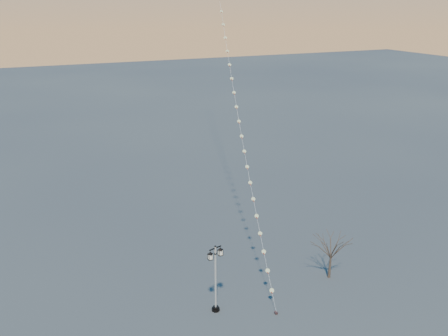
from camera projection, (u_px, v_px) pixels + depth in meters
ground at (255, 308)px, 32.54m from camera, size 300.00×300.00×0.00m
street_lamp at (215, 275)px, 31.28m from camera, size 1.30×0.70×5.25m
bare_tree at (332, 248)px, 35.28m from camera, size 2.29×2.29×3.80m
kite_train at (227, 22)px, 44.85m from camera, size 11.12×41.11×37.91m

